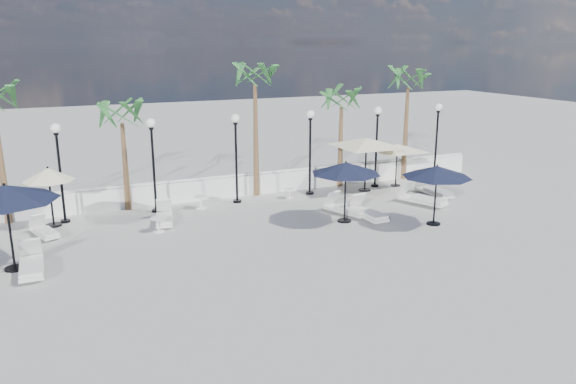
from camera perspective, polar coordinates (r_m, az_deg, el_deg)
name	(u,v)px	position (r m, az deg, el deg)	size (l,w,h in m)	color
ground	(300,251)	(18.78, 1.20, -6.06)	(100.00, 100.00, 0.00)	#AAAAA5
balustrade	(230,187)	(25.33, -5.92, 0.54)	(26.00, 0.30, 1.01)	white
lamppost_1	(59,159)	(22.81, -22.26, 3.11)	(0.36, 0.36, 3.84)	black
lamppost_2	(153,152)	(23.13, -13.58, 3.96)	(0.36, 0.36, 3.84)	black
lamppost_3	(236,146)	(23.97, -5.31, 4.69)	(0.36, 0.36, 3.84)	black
lamppost_4	(310,140)	(25.26, 2.27, 5.27)	(0.36, 0.36, 3.84)	black
lamppost_5	(377,135)	(26.96, 9.01, 5.71)	(0.36, 0.36, 3.84)	black
lamppost_6	(437,131)	(28.98, 14.90, 6.03)	(0.36, 0.36, 3.84)	black
palm_1	(122,119)	(23.57, -16.53, 7.08)	(2.60, 2.60, 4.70)	brown
palm_2	(255,81)	(24.79, -3.38, 11.18)	(2.60, 2.60, 6.10)	brown
palm_3	(342,104)	(26.69, 5.46, 8.89)	(2.60, 2.60, 4.90)	brown
palm_4	(408,85)	(28.59, 12.11, 10.60)	(2.60, 2.60, 5.70)	brown
lounger_0	(31,264)	(18.72, -24.64, -6.71)	(0.68, 2.07, 0.77)	silver
lounger_2	(44,231)	(21.96, -23.54, -3.61)	(1.04, 1.76, 0.63)	silver
lounger_3	(164,217)	(22.09, -12.47, -2.51)	(0.99, 1.98, 0.71)	silver
lounger_4	(367,212)	(22.35, 8.07, -2.04)	(0.76, 2.08, 0.77)	silver
lounger_5	(346,208)	(22.78, 5.91, -1.66)	(1.32, 2.11, 0.75)	silver
lounger_6	(434,190)	(26.28, 14.62, 0.20)	(0.72, 2.10, 0.78)	silver
lounger_7	(422,198)	(24.71, 13.48, -0.64)	(1.49, 2.23, 0.80)	silver
side_table_0	(158,223)	(21.13, -13.05, -3.12)	(0.54, 0.54, 0.53)	silver
side_table_1	(201,201)	(23.70, -8.84, -0.90)	(0.57, 0.57, 0.55)	silver
side_table_2	(289,193)	(25.00, 0.15, -0.06)	(0.44, 0.44, 0.43)	silver
parasol_navy_left	(5,194)	(18.59, -26.81, -0.14)	(3.09, 3.09, 2.73)	black
parasol_navy_mid	(346,168)	(21.40, 5.89, 2.40)	(2.68, 2.68, 2.40)	black
parasol_navy_right	(437,172)	(21.68, 14.90, 1.98)	(2.61, 2.61, 2.34)	black
parasol_cream_sq_a	(397,144)	(27.33, 11.06, 4.76)	(4.47, 4.47, 2.20)	black
parasol_cream_sq_b	(367,138)	(26.10, 7.99, 5.43)	(5.36, 5.36, 2.69)	black
parasol_cream_small	(48,175)	(22.61, -23.17, 1.58)	(1.88, 1.88, 2.31)	black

